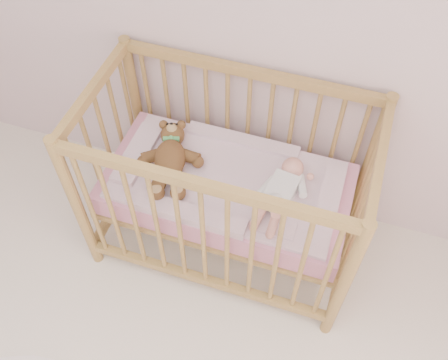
% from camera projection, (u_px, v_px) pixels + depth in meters
% --- Properties ---
extents(crib, '(1.36, 0.76, 1.00)m').
position_uv_depth(crib, '(227.00, 187.00, 2.50)').
color(crib, tan).
rests_on(crib, floor).
extents(mattress, '(1.22, 0.62, 0.13)m').
position_uv_depth(mattress, '(227.00, 189.00, 2.52)').
color(mattress, pink).
rests_on(mattress, crib).
extents(blanket, '(1.10, 0.58, 0.06)m').
position_uv_depth(blanket, '(227.00, 180.00, 2.46)').
color(blanket, '#D392AE').
rests_on(blanket, mattress).
extents(baby, '(0.29, 0.51, 0.12)m').
position_uv_depth(baby, '(282.00, 188.00, 2.33)').
color(baby, white).
rests_on(baby, blanket).
extents(teddy_bear, '(0.48, 0.57, 0.14)m').
position_uv_depth(teddy_bear, '(170.00, 158.00, 2.43)').
color(teddy_bear, brown).
rests_on(teddy_bear, blanket).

